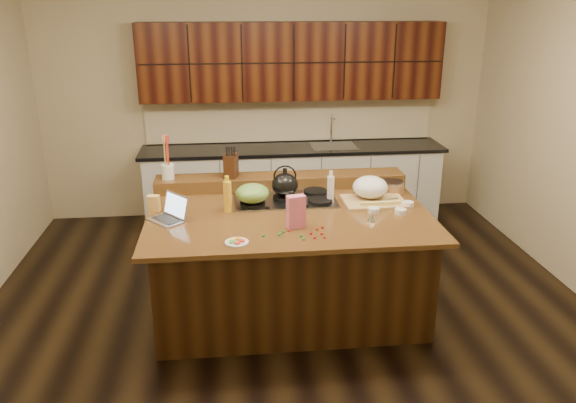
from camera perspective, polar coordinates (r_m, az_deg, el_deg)
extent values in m
cube|color=black|center=(5.21, 0.06, -10.64)|extent=(5.50, 5.00, 0.01)
cube|color=tan|center=(7.11, -2.21, 9.34)|extent=(5.50, 0.01, 2.70)
cube|color=tan|center=(2.40, 6.90, -12.74)|extent=(5.50, 0.01, 2.70)
cube|color=black|center=(5.00, 0.06, -6.24)|extent=(2.22, 1.42, 0.88)
cube|color=black|center=(4.82, 0.07, -1.32)|extent=(2.40, 1.60, 0.04)
cube|color=black|center=(5.45, -0.75, 2.10)|extent=(2.40, 0.30, 0.12)
cube|color=gray|center=(5.09, -0.31, 0.15)|extent=(0.92, 0.52, 0.02)
cylinder|color=black|center=(5.19, -3.76, 0.74)|extent=(0.22, 0.22, 0.03)
cylinder|color=black|center=(5.24, 2.80, 0.98)|extent=(0.22, 0.22, 0.03)
cylinder|color=black|center=(4.94, -3.61, -0.23)|extent=(0.22, 0.22, 0.03)
cylinder|color=black|center=(5.00, 3.27, 0.02)|extent=(0.22, 0.22, 0.03)
cylinder|color=black|center=(5.08, -0.31, 0.39)|extent=(0.22, 0.22, 0.03)
cube|color=silver|center=(7.03, 0.53, 1.68)|extent=(3.60, 0.62, 0.90)
cube|color=black|center=(6.90, 0.54, 5.39)|extent=(3.70, 0.66, 0.04)
cube|color=gray|center=(6.98, 4.64, 5.60)|extent=(0.55, 0.42, 0.01)
cylinder|color=gray|center=(7.11, 4.41, 7.40)|extent=(0.02, 0.02, 0.36)
cube|color=black|center=(6.87, 0.42, 14.05)|extent=(3.60, 0.34, 0.90)
cube|color=tan|center=(7.14, 0.25, 8.18)|extent=(3.60, 0.03, 0.50)
ellipsoid|color=black|center=(5.04, -0.31, 1.73)|extent=(0.26, 0.26, 0.21)
ellipsoid|color=olive|center=(4.91, -3.64, 0.85)|extent=(0.35, 0.35, 0.16)
cube|color=#B7B7BC|center=(4.73, -12.24, -1.87)|extent=(0.35, 0.36, 0.01)
cube|color=black|center=(4.72, -12.25, -1.77)|extent=(0.25, 0.27, 0.00)
cube|color=#B7B7BC|center=(4.74, -11.31, -0.37)|extent=(0.24, 0.27, 0.19)
cube|color=silver|center=(4.74, -11.37, -0.39)|extent=(0.21, 0.24, 0.16)
cylinder|color=gold|center=(4.81, -6.17, 0.49)|extent=(0.09, 0.09, 0.27)
cylinder|color=silver|center=(5.01, 4.35, 1.20)|extent=(0.08, 0.08, 0.25)
cube|color=tan|center=(5.09, 8.72, 0.00)|extent=(0.55, 0.40, 0.02)
ellipsoid|color=white|center=(5.12, 8.35, 1.46)|extent=(0.32, 0.32, 0.20)
cube|color=#EDD872|center=(4.94, 8.00, -0.23)|extent=(0.12, 0.03, 0.03)
cube|color=#EDD872|center=(4.97, 9.34, -0.18)|extent=(0.12, 0.03, 0.03)
cube|color=#EDD872|center=(5.00, 10.66, -0.13)|extent=(0.12, 0.03, 0.03)
cylinder|color=gray|center=(5.10, 10.09, 0.17)|extent=(0.21, 0.09, 0.01)
cylinder|color=white|center=(4.86, 11.37, -0.99)|extent=(0.12, 0.12, 0.04)
cylinder|color=white|center=(4.85, 8.70, -0.87)|extent=(0.13, 0.13, 0.04)
cylinder|color=white|center=(5.05, 12.09, -0.27)|extent=(0.12, 0.12, 0.04)
cylinder|color=#996B3F|center=(5.40, 10.43, 1.41)|extent=(0.27, 0.27, 0.09)
cone|color=silver|center=(4.66, 8.57, -1.58)|extent=(0.08, 0.08, 0.07)
cube|color=#DF698C|center=(4.45, 0.82, -1.04)|extent=(0.16, 0.11, 0.27)
cylinder|color=white|center=(4.23, -5.23, -4.16)|extent=(0.21, 0.21, 0.01)
cube|color=#E7AF51|center=(4.95, -13.49, -0.19)|extent=(0.11, 0.09, 0.14)
cylinder|color=white|center=(5.42, -12.11, 2.98)|extent=(0.16, 0.16, 0.14)
cube|color=black|center=(5.38, -5.81, 3.64)|extent=(0.15, 0.20, 0.22)
ellipsoid|color=red|center=(4.41, 0.06, -2.99)|extent=(0.02, 0.02, 0.02)
ellipsoid|color=#198C26|center=(4.33, -0.90, -3.40)|extent=(0.02, 0.02, 0.02)
ellipsoid|color=red|center=(4.44, 2.94, -2.82)|extent=(0.02, 0.02, 0.02)
ellipsoid|color=#198C26|center=(4.32, 1.34, -3.50)|extent=(0.02, 0.02, 0.02)
ellipsoid|color=red|center=(4.36, 2.37, -3.25)|extent=(0.02, 0.02, 0.02)
ellipsoid|color=#198C26|center=(4.32, -2.51, -3.49)|extent=(0.02, 0.02, 0.02)
ellipsoid|color=red|center=(4.48, 3.52, -2.65)|extent=(0.02, 0.02, 0.02)
ellipsoid|color=#198C26|center=(4.25, 1.61, -3.87)|extent=(0.02, 0.02, 0.02)
ellipsoid|color=red|center=(4.28, 2.75, -3.70)|extent=(0.02, 0.02, 0.02)
ellipsoid|color=#198C26|center=(4.36, -0.81, -3.25)|extent=(0.02, 0.02, 0.02)
ellipsoid|color=red|center=(4.36, 3.45, -3.29)|extent=(0.02, 0.02, 0.02)
ellipsoid|color=#198C26|center=(4.39, -0.46, -3.07)|extent=(0.02, 0.02, 0.02)
ellipsoid|color=red|center=(4.30, 3.76, -3.65)|extent=(0.02, 0.02, 0.02)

